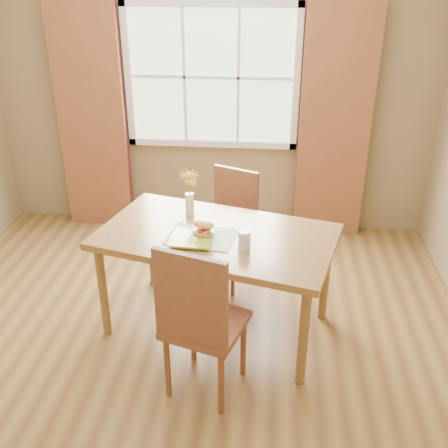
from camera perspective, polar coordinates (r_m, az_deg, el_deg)
The scene contains 12 objects.
room at distance 3.26m, azimuth -5.25°, elevation 6.60°, with size 4.24×3.84×2.74m.
window at distance 5.00m, azimuth -1.37°, elevation 15.69°, with size 1.62×0.06×1.32m.
curtain_left at distance 5.27m, azimuth -14.20°, elevation 11.00°, with size 0.65×0.08×2.20m, color maroon.
curtain_right at distance 5.01m, azimuth 11.96°, elevation 10.42°, with size 0.65×0.08×2.20m, color maroon.
dining_table at distance 3.65m, azimuth -0.82°, elevation -2.16°, with size 1.78×1.28×0.78m.
chair_near at distance 3.13m, azimuth -2.77°, elevation -10.27°, with size 0.56×0.56×1.07m.
chair_far at distance 4.34m, azimuth 0.63°, elevation 0.24°, with size 0.52×0.52×0.96m.
placemat at distance 3.56m, azimuth -2.45°, elevation -1.41°, with size 0.45×0.33×0.01m, color beige.
plate at distance 3.52m, azimuth -3.55°, elevation -1.67°, with size 0.28×0.28×0.01m, color #9CB62D.
croissant_sandwich at distance 3.52m, azimuth -2.22°, elevation -0.48°, with size 0.18×0.15×0.12m.
water_glass at distance 3.41m, azimuth 2.22°, elevation -1.76°, with size 0.08×0.08×0.12m.
flower_vase at distance 3.81m, azimuth -3.78°, elevation 3.82°, with size 0.14×0.14×0.34m.
Camera 1 is at (0.59, -3.00, 2.48)m, focal length 42.00 mm.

